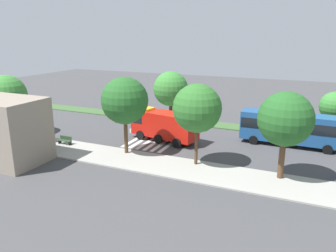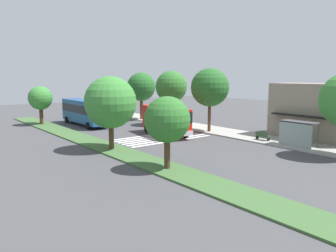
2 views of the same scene
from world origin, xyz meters
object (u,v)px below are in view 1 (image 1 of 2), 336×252
(street_lamp, at_px, (11,105))
(median_tree_west, at_px, (171,89))
(fire_truck, at_px, (162,124))
(sidewalk_tree_east, at_px, (125,101))
(bench_near_shelter, at_px, (65,140))
(sidewalk_tree_west, at_px, (285,119))
(bus_stop_shelter, at_px, (37,125))
(median_tree_far_west, at_px, (334,106))
(sidewalk_tree_center, at_px, (197,108))
(median_tree_center, at_px, (119,90))
(sidewalk_tree_far_east, at_px, (6,95))
(transit_bus, at_px, (291,127))

(street_lamp, distance_m, median_tree_west, 20.77)
(fire_truck, height_order, sidewalk_tree_east, sidewalk_tree_east)
(bench_near_shelter, bearing_deg, sidewalk_tree_west, -179.05)
(bus_stop_shelter, relative_size, median_tree_far_west, 0.64)
(sidewalk_tree_center, bearing_deg, sidewalk_tree_east, 0.00)
(fire_truck, distance_m, sidewalk_tree_east, 6.92)
(sidewalk_tree_west, xyz_separation_m, sidewalk_tree_east, (15.33, 0.00, 0.31))
(median_tree_center, bearing_deg, sidewalk_tree_center, 140.35)
(sidewalk_tree_center, bearing_deg, bus_stop_shelter, 1.08)
(street_lamp, bearing_deg, sidewalk_tree_east, 178.61)
(sidewalk_tree_far_east, bearing_deg, sidewalk_tree_center, 180.00)
(street_lamp, distance_m, median_tree_center, 15.63)
(street_lamp, distance_m, sidewalk_tree_far_east, 1.41)
(sidewalk_tree_west, xyz_separation_m, median_tree_west, (16.69, -14.63, -0.76))
(median_tree_west, bearing_deg, median_tree_far_west, 180.00)
(street_lamp, bearing_deg, bus_stop_shelter, 170.79)
(transit_bus, relative_size, bus_stop_shelter, 3.12)
(bench_near_shelter, distance_m, median_tree_center, 15.53)
(transit_bus, xyz_separation_m, median_tree_west, (16.70, -4.84, 2.42))
(sidewalk_tree_west, relative_size, median_tree_center, 1.38)
(sidewalk_tree_center, relative_size, median_tree_center, 1.41)
(fire_truck, bearing_deg, street_lamp, 27.13)
(sidewalk_tree_east, bearing_deg, fire_truck, -104.46)
(sidewalk_tree_west, relative_size, sidewalk_tree_far_east, 1.03)
(sidewalk_tree_center, xyz_separation_m, median_tree_center, (17.66, -14.63, -1.73))
(median_tree_west, bearing_deg, sidewalk_tree_center, 121.64)
(sidewalk_tree_center, height_order, sidewalk_tree_far_east, sidewalk_tree_center)
(sidewalk_tree_west, bearing_deg, transit_bus, -90.09)
(bus_stop_shelter, relative_size, sidewalk_tree_center, 0.46)
(sidewalk_tree_east, distance_m, median_tree_far_west, 24.48)
(bus_stop_shelter, distance_m, sidewalk_tree_far_east, 5.72)
(fire_truck, relative_size, median_tree_center, 1.57)
(sidewalk_tree_center, bearing_deg, sidewalk_tree_far_east, 0.00)
(sidewalk_tree_center, bearing_deg, median_tree_center, -39.65)
(fire_truck, relative_size, sidewalk_tree_far_east, 1.18)
(bench_near_shelter, bearing_deg, sidewalk_tree_east, -177.17)
(bench_near_shelter, relative_size, sidewalk_tree_far_east, 0.22)
(sidewalk_tree_far_east, height_order, median_tree_far_west, sidewalk_tree_far_east)
(sidewalk_tree_west, height_order, sidewalk_tree_east, sidewalk_tree_east)
(sidewalk_tree_center, height_order, median_tree_west, sidewalk_tree_center)
(bus_stop_shelter, distance_m, median_tree_west, 18.43)
(bench_near_shelter, height_order, sidewalk_tree_far_east, sidewalk_tree_far_east)
(sidewalk_tree_far_east, xyz_separation_m, median_tree_center, (-6.51, -14.63, -1.18))
(bench_near_shelter, distance_m, sidewalk_tree_west, 23.55)
(fire_truck, relative_size, sidewalk_tree_east, 1.08)
(median_tree_west, bearing_deg, bus_stop_shelter, 55.33)
(transit_bus, bearing_deg, median_tree_far_west, 49.72)
(sidewalk_tree_west, bearing_deg, bus_stop_shelter, 0.78)
(bus_stop_shelter, height_order, sidewalk_tree_far_east, sidewalk_tree_far_east)
(bus_stop_shelter, height_order, bench_near_shelter, bus_stop_shelter)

